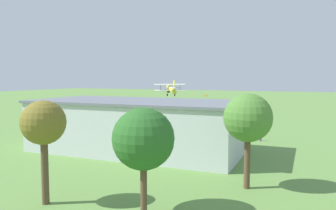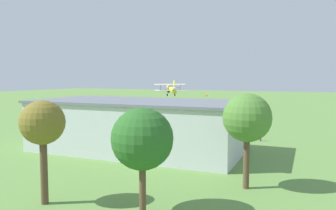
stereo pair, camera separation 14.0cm
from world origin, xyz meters
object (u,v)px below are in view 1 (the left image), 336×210
car_black (76,126)px  tree_near_perimeter_road (143,139)px  hangar (138,125)px  biplane (171,89)px  person_by_parked_cars (211,130)px  car_blue (103,128)px  windsock (207,97)px  person_walking_on_apron (218,131)px  tree_by_windsock (43,124)px  tree_at_field_edge (248,118)px  person_beside_truck (261,136)px  car_grey (55,123)px

car_black → tree_near_perimeter_road: size_ratio=0.48×
hangar → biplane: bearing=-74.6°
car_black → person_by_parked_cars: (-27.17, -6.44, 0.06)m
person_by_parked_cars → car_blue: bearing=15.6°
biplane → windsock: size_ratio=1.15×
person_walking_on_apron → tree_by_windsock: bearing=84.6°
car_blue → tree_near_perimeter_road: bearing=130.1°
tree_by_windsock → tree_at_field_edge: size_ratio=0.96×
person_by_parked_cars → hangar: bearing=72.7°
car_black → tree_by_windsock: size_ratio=0.46×
hangar → biplane: biplane is taller
person_beside_truck → windsock: 35.19m
biplane → tree_at_field_edge: (-27.11, 42.15, -1.18)m
car_grey → person_walking_on_apron: 35.93m
car_grey → car_black: bearing=167.1°
hangar → car_grey: hangar is taller
person_by_parked_cars → tree_at_field_edge: 31.87m
car_grey → tree_at_field_edge: tree_at_field_edge is taller
car_blue → tree_near_perimeter_road: tree_near_perimeter_road is taller
biplane → windsock: (-5.04, -12.83, -2.63)m
person_walking_on_apron → biplane: bearing=-41.2°
person_by_parked_cars → person_beside_truck: (-9.80, 2.74, -0.09)m
hangar → car_black: size_ratio=7.66×
person_beside_truck → tree_by_windsock: 39.62m
tree_near_perimeter_road → car_black: bearing=-43.4°
hangar → car_grey: (28.52, -13.30, -2.94)m
car_grey → person_by_parked_cars: (-34.18, -4.83, 0.04)m
tree_by_windsock → car_grey: bearing=-47.8°
car_grey → biplane: bearing=-137.1°
tree_near_perimeter_road → car_blue: bearing=-49.9°
hangar → person_by_parked_cars: size_ratio=17.96×
hangar → car_black: hangar is taller
hangar → person_beside_truck: hangar is taller
tree_by_windsock → person_by_parked_cars: bearing=-93.3°
person_beside_truck → tree_at_field_edge: (-2.89, 25.85, 6.15)m
person_walking_on_apron → car_black: bearing=12.0°
car_black → person_beside_truck: (-36.97, -3.69, -0.03)m
person_by_parked_cars → person_walking_on_apron: size_ratio=1.04×
person_by_parked_cars → tree_by_windsock: 40.49m
car_blue → person_walking_on_apron: size_ratio=2.41×
car_blue → person_walking_on_apron: bearing=-166.3°
hangar → person_walking_on_apron: (-7.13, -17.77, -2.93)m
biplane → car_blue: (6.45, 19.37, -7.31)m
biplane → tree_by_windsock: size_ratio=0.80×
person_beside_truck → tree_by_windsock: bearing=72.0°
car_blue → person_by_parked_cars: person_by_parked_cars is taller
tree_at_field_edge → tree_near_perimeter_road: bearing=56.3°
biplane → tree_at_field_edge: 50.13m
hangar → windsock: 44.70m
hangar → person_beside_truck: bearing=-135.1°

